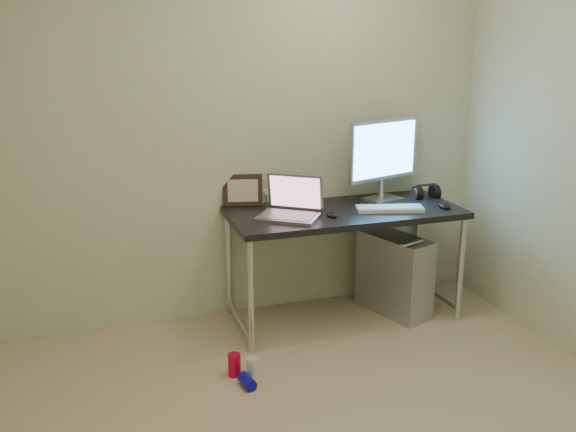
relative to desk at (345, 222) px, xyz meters
The scene contains 16 objects.
wall_back 0.94m from the desk, 153.74° to the left, with size 3.50×0.02×2.50m, color beige.
desk is the anchor object (origin of this frame).
tower_computer 0.54m from the desk, ahead, with size 0.39×0.57×0.58m.
cable_a 0.50m from the desk, 41.42° to the left, with size 0.01×0.01×0.70m, color black.
cable_b 0.56m from the desk, 32.46° to the left, with size 0.01×0.01×0.72m, color black.
can_red 1.18m from the desk, 149.23° to the right, with size 0.07×0.07×0.13m, color red.
can_white 1.15m from the desk, 143.53° to the right, with size 0.07×0.07×0.12m, color silver.
can_blue 1.24m from the desk, 141.72° to the right, with size 0.07×0.07×0.12m, color #0E0BB1.
laptop 0.40m from the desk, behind, with size 0.46×0.45×0.25m.
monitor 0.55m from the desk, 23.92° to the left, with size 0.57×0.23×0.55m.
keyboard 0.30m from the desk, 22.57° to the right, with size 0.42×0.14×0.03m, color silver.
mouse_right 0.66m from the desk, 13.60° to the right, with size 0.07×0.12×0.04m, color black.
mouse_left 0.20m from the desk, 140.31° to the right, with size 0.07×0.11×0.04m, color black.
headphones 0.67m from the desk, ahead, with size 0.18×0.11×0.12m.
picture_frame 0.70m from the desk, 153.24° to the left, with size 0.26×0.03×0.21m, color black.
webcam 0.54m from the desk, 150.18° to the left, with size 0.04×0.04×0.11m.
Camera 1 is at (-0.92, -2.22, 1.86)m, focal length 40.00 mm.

